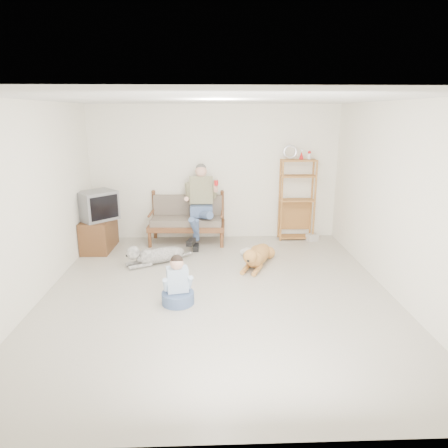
{
  "coord_description": "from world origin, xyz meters",
  "views": [
    {
      "loc": [
        -0.11,
        -5.32,
        2.54
      ],
      "look_at": [
        0.13,
        1.0,
        0.77
      ],
      "focal_mm": 32.0,
      "sensor_mm": 36.0,
      "label": 1
    }
  ],
  "objects_px": {
    "etagere": "(297,199)",
    "loveseat": "(187,218)",
    "tv_stand": "(99,234)",
    "golden_retriever": "(257,256)"
  },
  "relations": [
    {
      "from": "etagere",
      "to": "golden_retriever",
      "type": "relative_size",
      "value": 1.5
    },
    {
      "from": "etagere",
      "to": "loveseat",
      "type": "bearing_deg",
      "value": -177.12
    },
    {
      "from": "etagere",
      "to": "tv_stand",
      "type": "relative_size",
      "value": 2.11
    },
    {
      "from": "etagere",
      "to": "golden_retriever",
      "type": "distance_m",
      "value": 1.88
    },
    {
      "from": "tv_stand",
      "to": "golden_retriever",
      "type": "bearing_deg",
      "value": -16.12
    },
    {
      "from": "tv_stand",
      "to": "golden_retriever",
      "type": "xyz_separation_m",
      "value": [
        2.92,
        -0.95,
        -0.13
      ]
    },
    {
      "from": "loveseat",
      "to": "etagere",
      "type": "bearing_deg",
      "value": 5.57
    },
    {
      "from": "loveseat",
      "to": "tv_stand",
      "type": "distance_m",
      "value": 1.72
    },
    {
      "from": "etagere",
      "to": "golden_retriever",
      "type": "xyz_separation_m",
      "value": [
        -0.97,
        -1.46,
        -0.68
      ]
    },
    {
      "from": "tv_stand",
      "to": "golden_retriever",
      "type": "distance_m",
      "value": 3.07
    }
  ]
}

